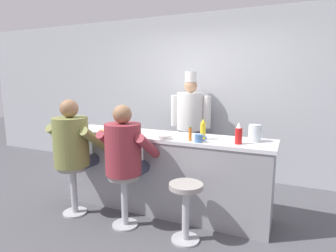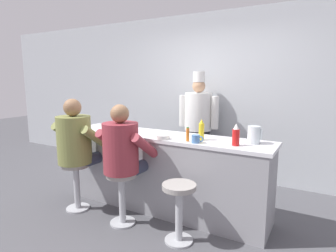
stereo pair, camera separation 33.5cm
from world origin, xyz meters
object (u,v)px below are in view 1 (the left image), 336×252
mustard_bottle_yellow (203,130)px  cook_in_whites_near (190,120)px  coffee_mug_blue (199,138)px  water_pitcher_clear (255,133)px  cereal_bowl (165,137)px  diner_seated_olive (73,145)px  empty_stool_round (186,203)px  breakfast_plate (102,132)px  hot_sauce_bottle_orange (190,134)px  diner_seated_maroon (125,153)px  ketchup_bottle_red (239,134)px

mustard_bottle_yellow → cook_in_whites_near: bearing=115.1°
mustard_bottle_yellow → coffee_mug_blue: size_ratio=1.75×
water_pitcher_clear → cereal_bowl: 0.99m
mustard_bottle_yellow → diner_seated_olive: (-1.46, -0.48, -0.21)m
cereal_bowl → diner_seated_olive: diner_seated_olive is taller
mustard_bottle_yellow → empty_stool_round: mustard_bottle_yellow is taller
breakfast_plate → cereal_bowl: size_ratio=1.48×
water_pitcher_clear → empty_stool_round: bearing=-131.0°
water_pitcher_clear → coffee_mug_blue: (-0.54, -0.28, -0.05)m
coffee_mug_blue → hot_sauce_bottle_orange: bearing=166.1°
diner_seated_maroon → ketchup_bottle_red: bearing=20.0°
mustard_bottle_yellow → hot_sauce_bottle_orange: size_ratio=1.52×
cook_in_whites_near → mustard_bottle_yellow: bearing=-64.9°
breakfast_plate → diner_seated_maroon: bearing=-31.6°
breakfast_plate → mustard_bottle_yellow: bearing=6.1°
diner_seated_olive → cook_in_whites_near: 1.99m
water_pitcher_clear → coffee_mug_blue: size_ratio=1.37×
mustard_bottle_yellow → cook_in_whites_near: (-0.62, 1.32, -0.11)m
ketchup_bottle_red → mustard_bottle_yellow: size_ratio=0.97×
ketchup_bottle_red → empty_stool_round: (-0.42, -0.45, -0.65)m
hot_sauce_bottle_orange → water_pitcher_clear: water_pitcher_clear is taller
ketchup_bottle_red → empty_stool_round: ketchup_bottle_red is taller
hot_sauce_bottle_orange → cereal_bowl: hot_sauce_bottle_orange is taller
cereal_bowl → diner_seated_olive: bearing=-163.5°
mustard_bottle_yellow → breakfast_plate: size_ratio=1.04×
water_pitcher_clear → diner_seated_olive: diner_seated_olive is taller
mustard_bottle_yellow → diner_seated_maroon: 0.90m
hot_sauce_bottle_orange → breakfast_plate: (-1.18, -0.01, -0.06)m
cereal_bowl → cook_in_whites_near: 1.50m
diner_seated_maroon → hot_sauce_bottle_orange: bearing=29.5°
ketchup_bottle_red → diner_seated_maroon: size_ratio=0.17×
coffee_mug_blue → diner_seated_maroon: size_ratio=0.10×
hot_sauce_bottle_orange → cereal_bowl: size_ratio=1.01×
empty_stool_round → diner_seated_olive: bearing=178.6°
ketchup_bottle_red → hot_sauce_bottle_orange: ketchup_bottle_red is taller
hot_sauce_bottle_orange → cereal_bowl: (-0.29, -0.04, -0.05)m
cook_in_whites_near → water_pitcher_clear: bearing=-45.8°
cereal_bowl → empty_stool_round: bearing=-41.7°
mustard_bottle_yellow → coffee_mug_blue: bearing=-87.6°
mustard_bottle_yellow → diner_seated_olive: bearing=-161.8°
diner_seated_maroon → mustard_bottle_yellow: bearing=33.3°
hot_sauce_bottle_orange → breakfast_plate: size_ratio=0.68×
mustard_bottle_yellow → empty_stool_round: bearing=-90.9°
ketchup_bottle_red → empty_stool_round: bearing=-132.9°
hot_sauce_bottle_orange → cereal_bowl: 0.30m
cereal_bowl → empty_stool_round: cereal_bowl is taller
breakfast_plate → empty_stool_round: 1.45m
diner_seated_olive → water_pitcher_clear: bearing=16.7°
diner_seated_olive → cook_in_whites_near: cook_in_whites_near is taller
breakfast_plate → coffee_mug_blue: bearing=-0.8°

